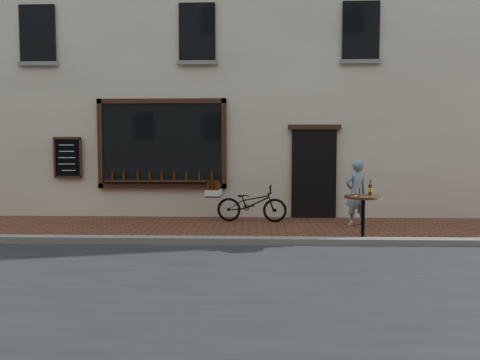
{
  "coord_description": "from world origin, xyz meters",
  "views": [
    {
      "loc": [
        0.48,
        -8.22,
        1.76
      ],
      "look_at": [
        0.14,
        1.2,
        1.1
      ],
      "focal_mm": 35.0,
      "sensor_mm": 36.0,
      "label": 1
    }
  ],
  "objects": [
    {
      "name": "bistro_table",
      "position": [
        2.43,
        0.35,
        0.63
      ],
      "size": [
        0.68,
        0.68,
        1.17
      ],
      "color": "black",
      "rests_on": "ground"
    },
    {
      "name": "shop_building",
      "position": [
        0.0,
        6.5,
        5.0
      ],
      "size": [
        28.0,
        6.2,
        10.0
      ],
      "color": "beige",
      "rests_on": "ground"
    },
    {
      "name": "cargo_bicycle",
      "position": [
        0.33,
        2.77,
        0.44
      ],
      "size": [
        1.95,
        0.73,
        0.93
      ],
      "rotation": [
        0.0,
        0.0,
        1.48
      ],
      "color": "black",
      "rests_on": "ground"
    },
    {
      "name": "ground",
      "position": [
        0.0,
        0.0,
        0.0
      ],
      "size": [
        90.0,
        90.0,
        0.0
      ],
      "primitive_type": "plane",
      "color": "#512E1A",
      "rests_on": "ground"
    },
    {
      "name": "kerb",
      "position": [
        0.0,
        0.2,
        0.06
      ],
      "size": [
        90.0,
        0.25,
        0.12
      ],
      "primitive_type": "cube",
      "color": "slate",
      "rests_on": "ground"
    },
    {
      "name": "pedestrian",
      "position": [
        2.72,
        2.34,
        0.74
      ],
      "size": [
        0.64,
        0.53,
        1.49
      ],
      "primitive_type": "imported",
      "rotation": [
        0.0,
        0.0,
        3.52
      ],
      "color": "gray",
      "rests_on": "ground"
    }
  ]
}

